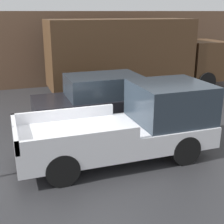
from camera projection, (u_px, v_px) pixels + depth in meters
The scene contains 6 objects.
ground_plane at pixel (74, 157), 8.59m from camera, with size 60.00×60.00×0.00m, color #2D2D30.
building_wall at pixel (35, 50), 15.86m from camera, with size 28.00×0.15×3.83m.
pickup_truck at pixel (135, 124), 8.40m from camera, with size 5.17×2.07×1.97m.
car at pixel (101, 100), 10.90m from camera, with size 4.55×1.95×1.73m.
delivery_truck at pixel (133, 54), 14.80m from camera, with size 8.82×2.38×3.49m.
newspaper_box at pixel (128, 73), 17.57m from camera, with size 0.45×0.40×1.02m.
Camera 1 is at (-1.59, -7.70, 3.82)m, focal length 50.00 mm.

